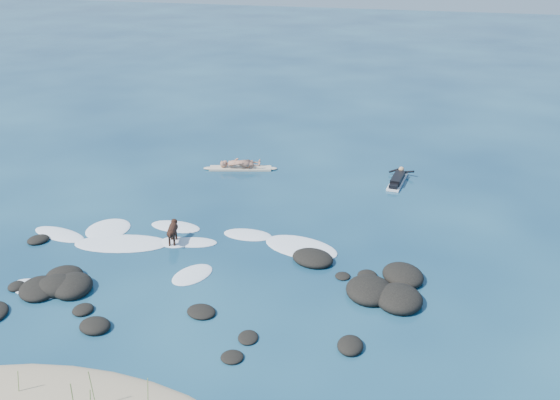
% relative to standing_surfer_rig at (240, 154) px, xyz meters
% --- Properties ---
extents(ground, '(160.00, 160.00, 0.00)m').
position_rel_standing_surfer_rig_xyz_m(ground, '(1.86, -9.09, -0.79)').
color(ground, '#0A2642').
rests_on(ground, ground).
extents(reef_rocks, '(14.53, 7.42, 0.61)m').
position_rel_standing_surfer_rig_xyz_m(reef_rocks, '(3.37, -10.51, -0.67)').
color(reef_rocks, black).
rests_on(reef_rocks, ground).
extents(breaking_foam, '(11.81, 6.91, 0.12)m').
position_rel_standing_surfer_rig_xyz_m(breaking_foam, '(-0.01, -8.17, -0.78)').
color(breaking_foam, white).
rests_on(breaking_foam, ground).
extents(standing_surfer_rig, '(3.49, 1.37, 2.01)m').
position_rel_standing_surfer_rig_xyz_m(standing_surfer_rig, '(0.00, 0.00, 0.00)').
color(standing_surfer_rig, beige).
rests_on(standing_surfer_rig, ground).
extents(paddling_surfer_rig, '(1.20, 2.69, 0.47)m').
position_rel_standing_surfer_rig_xyz_m(paddling_surfer_rig, '(7.42, 0.36, -0.64)').
color(paddling_surfer_rig, white).
rests_on(paddling_surfer_rig, ground).
extents(dog, '(0.54, 1.25, 0.81)m').
position_rel_standing_surfer_rig_xyz_m(dog, '(0.21, -7.97, -0.26)').
color(dog, black).
rests_on(dog, ground).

